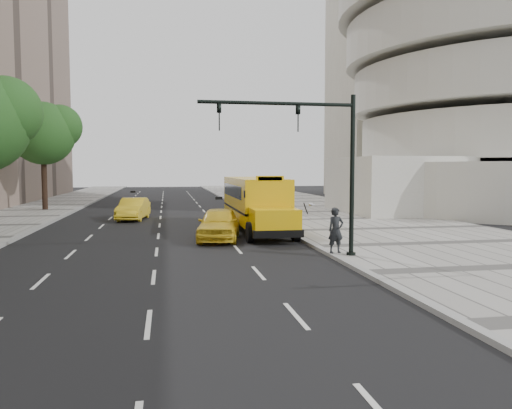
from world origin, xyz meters
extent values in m
plane|color=black|center=(0.00, 0.00, 0.00)|extent=(140.00, 140.00, 0.00)
cube|color=#999690|center=(12.00, 0.00, 0.07)|extent=(12.00, 140.00, 0.15)
cube|color=gray|center=(6.00, 0.00, 0.07)|extent=(0.30, 140.00, 0.15)
cube|color=gray|center=(-8.00, 0.00, 0.07)|extent=(0.30, 140.00, 0.15)
cylinder|color=silver|center=(30.00, 14.00, 2.00)|extent=(32.00, 32.00, 4.00)
cylinder|color=silver|center=(30.00, 14.00, 6.10)|extent=(26.00, 26.00, 3.60)
cylinder|color=silver|center=(30.00, 14.00, 10.30)|extent=(27.60, 27.60, 3.60)
cube|color=beige|center=(28.00, 34.00, 17.50)|extent=(14.00, 12.00, 35.00)
cube|color=silver|center=(17.00, 10.00, 2.20)|extent=(8.00, 10.00, 4.40)
sphere|color=#1B4416|center=(-9.13, 2.93, 6.64)|extent=(3.85, 3.85, 3.85)
cylinder|color=black|center=(-10.50, 17.27, 2.86)|extent=(0.44, 0.44, 5.71)
sphere|color=#1B4416|center=(-10.50, 17.27, 6.43)|extent=(5.17, 5.17, 5.17)
sphere|color=#1B4416|center=(-9.21, 17.57, 7.03)|extent=(3.62, 3.62, 3.62)
sphere|color=#1B4416|center=(-11.53, 16.87, 6.03)|extent=(3.36, 3.36, 3.36)
cube|color=#DCA709|center=(4.50, 2.11, 1.77)|extent=(2.50, 9.00, 2.45)
cube|color=#DCA709|center=(4.50, -3.39, 1.10)|extent=(2.20, 2.00, 1.10)
cube|color=black|center=(4.50, -4.27, 0.55)|extent=(2.38, 0.25, 0.35)
cube|color=black|center=(4.50, 2.11, 1.25)|extent=(2.52, 9.00, 0.12)
cube|color=black|center=(4.50, -2.33, 2.25)|extent=(2.05, 0.10, 0.90)
cube|color=black|center=(4.50, 2.61, 2.25)|extent=(2.52, 7.50, 0.70)
cube|color=#DCA709|center=(4.50, -2.34, 3.05)|extent=(1.40, 0.12, 0.28)
ellipsoid|color=silver|center=(6.02, -4.79, 1.90)|extent=(0.32, 0.32, 0.14)
cylinder|color=black|center=(5.78, -4.57, 1.70)|extent=(0.36, 0.47, 0.58)
cylinder|color=black|center=(3.37, -3.09, 0.50)|extent=(0.30, 1.00, 1.00)
cylinder|color=black|center=(5.63, -3.09, 0.50)|extent=(0.30, 1.00, 1.00)
cylinder|color=black|center=(3.37, 2.11, 0.50)|extent=(0.30, 1.00, 1.00)
cylinder|color=black|center=(5.63, 2.11, 0.50)|extent=(0.30, 1.00, 1.00)
cylinder|color=black|center=(3.37, 4.61, 0.50)|extent=(0.30, 1.00, 1.00)
cylinder|color=black|center=(5.63, 4.61, 0.50)|extent=(0.30, 1.00, 1.00)
imported|color=yellow|center=(2.00, -1.90, 0.81)|extent=(2.75, 5.02, 1.62)
imported|color=yellow|center=(-2.82, 8.77, 0.75)|extent=(2.22, 4.74, 1.50)
imported|color=black|center=(6.15, -7.45, 1.07)|extent=(0.73, 0.54, 1.84)
cylinder|color=black|center=(6.60, -7.98, 3.20)|extent=(0.18, 0.18, 6.40)
cylinder|color=black|center=(6.60, -7.98, 0.12)|extent=(0.36, 0.36, 0.25)
cylinder|color=black|center=(3.60, -7.98, 6.00)|extent=(6.00, 0.14, 0.14)
imported|color=black|center=(4.40, -7.98, 5.45)|extent=(0.16, 0.20, 1.00)
imported|color=black|center=(1.40, -7.98, 5.45)|extent=(0.16, 0.20, 1.00)
camera|label=1|loc=(-0.55, -26.50, 3.58)|focal=35.00mm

